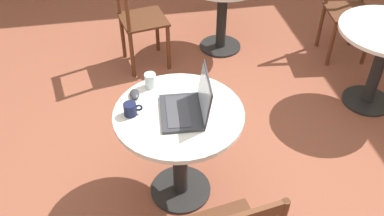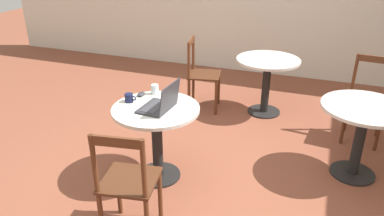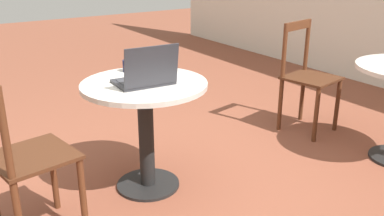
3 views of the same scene
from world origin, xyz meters
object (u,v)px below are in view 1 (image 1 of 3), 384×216
at_px(cafe_table_near, 179,134).
at_px(chair_mid_back, 348,10).
at_px(laptop, 189,106).
at_px(drinking_glass, 150,80).
at_px(mug, 131,109).
at_px(mouse, 135,94).
at_px(chair_far_left, 139,21).
at_px(cafe_table_mid, 384,49).

bearing_deg(cafe_table_near, chair_mid_back, 38.51).
bearing_deg(laptop, chair_mid_back, 39.72).
bearing_deg(cafe_table_near, laptop, -16.31).
relative_size(cafe_table_near, drinking_glass, 8.24).
height_order(chair_mid_back, mug, chair_mid_back).
bearing_deg(laptop, cafe_table_near, 163.69).
relative_size(cafe_table_near, mug, 6.98).
bearing_deg(laptop, mouse, 144.57).
relative_size(chair_far_left, mouse, 9.15).
xyz_separation_m(chair_mid_back, mug, (-2.08, -1.40, 0.29)).
relative_size(laptop, mug, 3.15).
height_order(chair_mid_back, mouse, chair_mid_back).
relative_size(cafe_table_near, chair_far_left, 0.84).
distance_m(cafe_table_mid, mug, 2.10).
bearing_deg(mug, chair_mid_back, 34.08).
xyz_separation_m(chair_mid_back, laptop, (-1.75, -1.45, 0.30)).
height_order(chair_far_left, mug, chair_far_left).
relative_size(chair_mid_back, mouse, 9.15).
xyz_separation_m(cafe_table_near, drinking_glass, (-0.13, 0.27, 0.22)).
distance_m(cafe_table_near, mouse, 0.36).
relative_size(mug, drinking_glass, 1.18).
relative_size(cafe_table_mid, laptop, 2.22).
bearing_deg(chair_far_left, cafe_table_mid, -26.50).
height_order(cafe_table_mid, chair_far_left, chair_far_left).
xyz_separation_m(cafe_table_mid, mouse, (-1.96, -0.47, 0.19)).
distance_m(chair_mid_back, mouse, 2.41).
bearing_deg(chair_mid_back, cafe_table_near, -141.49).
height_order(cafe_table_mid, drinking_glass, drinking_glass).
height_order(cafe_table_near, chair_far_left, chair_far_left).
bearing_deg(laptop, drinking_glass, 123.33).
relative_size(cafe_table_mid, mug, 6.98).
xyz_separation_m(chair_mid_back, mouse, (-2.04, -1.24, 0.27)).
bearing_deg(chair_far_left, chair_mid_back, -4.30).
distance_m(cafe_table_near, cafe_table_mid, 1.84).
bearing_deg(chair_mid_back, mouse, -148.73).
height_order(chair_mid_back, chair_far_left, same).
relative_size(cafe_table_near, mouse, 7.68).
distance_m(mug, drinking_glass, 0.28).
bearing_deg(cafe_table_near, chair_far_left, 94.36).
bearing_deg(chair_far_left, mug, -95.62).
bearing_deg(mug, cafe_table_near, -6.33).
xyz_separation_m(cafe_table_near, laptop, (0.06, -0.02, 0.23)).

